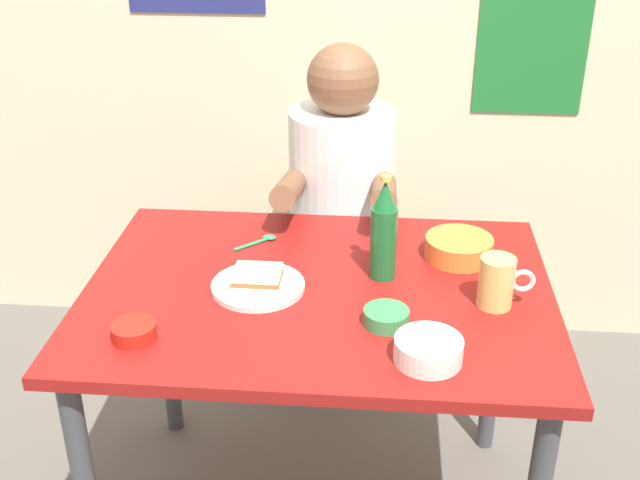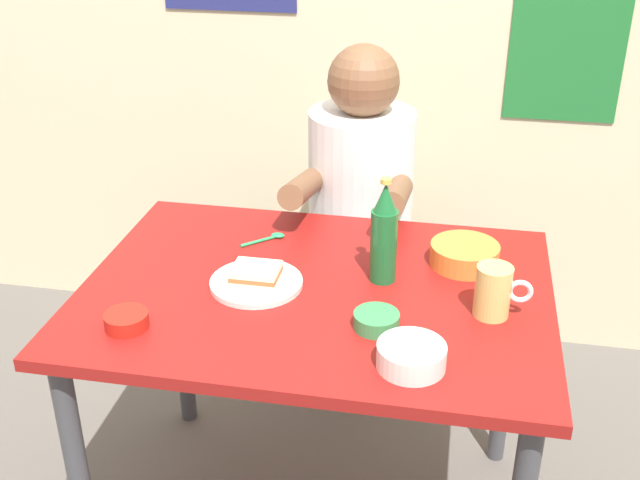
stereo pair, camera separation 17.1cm
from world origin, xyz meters
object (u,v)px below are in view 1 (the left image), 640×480
dining_table (318,321)px  person_seated (341,177)px  beer_mug (497,282)px  sandwich (258,277)px  dip_bowl_green (386,316)px  plate_orange (258,286)px  beer_bottle (384,232)px  stool (340,293)px

dining_table → person_seated: bearing=88.5°
beer_mug → sandwich: bearing=177.3°
person_seated → dip_bowl_green: person_seated is taller
plate_orange → dip_bowl_green: dip_bowl_green is taller
person_seated → dip_bowl_green: bearing=-79.3°
sandwich → beer_mug: bearing=-2.7°
person_seated → beer_bottle: size_ratio=2.75×
person_seated → beer_bottle: (0.13, -0.55, 0.09)m
dining_table → beer_mug: (0.41, -0.04, 0.15)m
dining_table → stool: size_ratio=2.44×
person_seated → dip_bowl_green: (0.14, -0.76, -0.01)m
person_seated → beer_mug: (0.39, -0.66, 0.03)m
dip_bowl_green → sandwich: bearing=157.5°
dip_bowl_green → stool: bearing=100.6°
stool → dining_table: bearing=-91.5°
dining_table → dip_bowl_green: 0.24m
plate_orange → beer_mug: bearing=-2.7°
dining_table → person_seated: person_seated is taller
plate_orange → stool: bearing=76.4°
plate_orange → beer_bottle: 0.32m
dining_table → sandwich: sandwich is taller
dining_table → beer_bottle: bearing=24.3°
person_seated → beer_bottle: 0.57m
dining_table → beer_mug: bearing=-6.2°
dining_table → plate_orange: (-0.14, -0.02, 0.10)m
sandwich → beer_mug: beer_mug is taller
sandwich → dip_bowl_green: (0.30, -0.12, -0.01)m
beer_mug → dip_bowl_green: (-0.25, -0.10, -0.04)m
beer_mug → person_seated: bearing=120.5°
stool → beer_bottle: size_ratio=1.72×
dining_table → dip_bowl_green: size_ratio=11.00×
plate_orange → sandwich: size_ratio=2.00×
beer_mug → dip_bowl_green: 0.27m
beer_bottle → dip_bowl_green: (0.01, -0.21, -0.10)m
sandwich → beer_mug: (0.55, -0.03, 0.03)m
plate_orange → beer_bottle: size_ratio=0.84×
stool → sandwich: (-0.16, -0.65, 0.42)m
stool → person_seated: size_ratio=0.63×
beer_mug → beer_bottle: bearing=156.6°
dining_table → plate_orange: size_ratio=5.00×
sandwich → dip_bowl_green: size_ratio=1.10×
sandwich → beer_mug: size_ratio=0.87×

